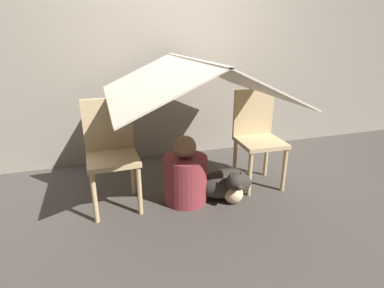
{
  "coord_description": "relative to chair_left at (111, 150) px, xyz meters",
  "views": [
    {
      "loc": [
        -0.69,
        -1.98,
        1.3
      ],
      "look_at": [
        0.0,
        0.19,
        0.47
      ],
      "focal_mm": 28.0,
      "sensor_mm": 36.0,
      "label": 1
    }
  ],
  "objects": [
    {
      "name": "wall_back",
      "position": [
        0.63,
        0.92,
        0.78
      ],
      "size": [
        7.0,
        0.05,
        2.5
      ],
      "color": "gray",
      "rests_on": "ground_plane"
    },
    {
      "name": "ground_plane",
      "position": [
        0.63,
        -0.26,
        -0.47
      ],
      "size": [
        8.8,
        8.8,
        0.0
      ],
      "primitive_type": "plane",
      "color": "#47423D"
    },
    {
      "name": "dog",
      "position": [
        0.89,
        -0.2,
        -0.33
      ],
      "size": [
        0.47,
        0.41,
        0.32
      ],
      "color": "#332D28",
      "rests_on": "ground_plane"
    },
    {
      "name": "chair_left",
      "position": [
        0.0,
        0.0,
        0.0
      ],
      "size": [
        0.39,
        0.39,
        0.85
      ],
      "rotation": [
        0.0,
        0.0,
        0.03
      ],
      "color": "#D1B27F",
      "rests_on": "ground_plane"
    },
    {
      "name": "chair_right",
      "position": [
        1.27,
        -0.0,
        0.0
      ],
      "size": [
        0.4,
        0.4,
        0.85
      ],
      "rotation": [
        0.0,
        0.0,
        -0.05
      ],
      "color": "#D1B27F",
      "rests_on": "ground_plane"
    },
    {
      "name": "person_front",
      "position": [
        0.56,
        -0.13,
        -0.24
      ],
      "size": [
        0.36,
        0.36,
        0.56
      ],
      "color": "maroon",
      "rests_on": "ground_plane"
    },
    {
      "name": "plush_toy",
      "position": [
        0.92,
        -0.29,
        -0.37
      ],
      "size": [
        0.16,
        0.16,
        0.25
      ],
      "color": "beige",
      "rests_on": "ground_plane"
    },
    {
      "name": "sheet_canopy",
      "position": [
        0.63,
        -0.07,
        0.53
      ],
      "size": [
        1.27,
        1.37,
        0.3
      ],
      "color": "silver"
    }
  ]
}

